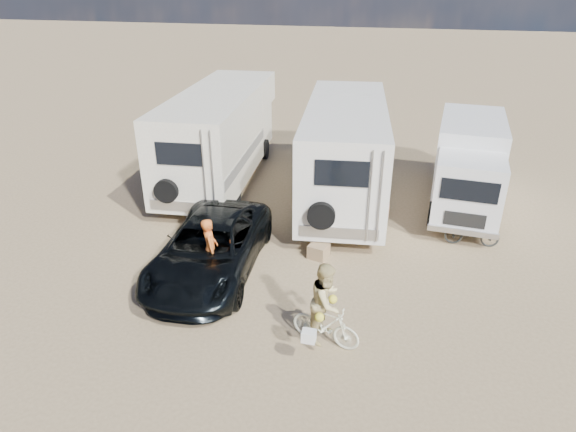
% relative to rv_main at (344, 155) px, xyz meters
% --- Properties ---
extents(ground, '(140.00, 140.00, 0.00)m').
position_rel_rv_main_xyz_m(ground, '(0.40, -6.52, -1.68)').
color(ground, '#9A805C').
rests_on(ground, ground).
extents(rv_main, '(3.40, 8.17, 3.36)m').
position_rel_rv_main_xyz_m(rv_main, '(0.00, 0.00, 0.00)').
color(rv_main, white).
rests_on(rv_main, ground).
extents(rv_left, '(3.23, 8.66, 3.38)m').
position_rel_rv_main_xyz_m(rv_left, '(-4.84, 0.95, 0.01)').
color(rv_left, beige).
rests_on(rv_left, ground).
extents(box_truck, '(2.57, 6.10, 2.86)m').
position_rel_rv_main_xyz_m(box_truck, '(4.09, 0.39, -0.25)').
color(box_truck, silver).
rests_on(box_truck, ground).
extents(dark_suv, '(2.73, 5.38, 1.46)m').
position_rel_rv_main_xyz_m(dark_suv, '(-2.77, -5.52, -0.95)').
color(dark_suv, black).
rests_on(dark_suv, ground).
extents(bike_man, '(2.06, 1.41, 1.02)m').
position_rel_rv_main_xyz_m(bike_man, '(-2.58, -5.97, -1.17)').
color(bike_man, '#E44C11').
rests_on(bike_man, ground).
extents(bike_woman, '(1.61, 0.80, 0.93)m').
position_rel_rv_main_xyz_m(bike_woman, '(0.67, -7.64, -1.22)').
color(bike_woman, beige).
rests_on(bike_woman, ground).
extents(rider_man, '(0.60, 0.70, 1.64)m').
position_rel_rv_main_xyz_m(rider_man, '(-2.58, -5.97, -0.86)').
color(rider_man, '#D46023').
rests_on(rider_man, ground).
extents(rider_woman, '(0.87, 1.01, 1.80)m').
position_rel_rv_main_xyz_m(rider_woman, '(0.67, -7.64, -0.78)').
color(rider_woman, tan).
rests_on(rider_woman, ground).
extents(bike_parked, '(1.56, 0.59, 0.81)m').
position_rel_rv_main_xyz_m(bike_parked, '(4.14, -2.36, -1.28)').
color(bike_parked, '#282A28').
rests_on(bike_parked, ground).
extents(cooler, '(0.72, 0.62, 0.48)m').
position_rel_rv_main_xyz_m(cooler, '(-0.44, -2.44, -1.44)').
color(cooler, '#266897').
rests_on(cooler, ground).
extents(crate, '(0.62, 0.62, 0.40)m').
position_rel_rv_main_xyz_m(crate, '(-0.11, -4.10, -1.48)').
color(crate, '#886C4B').
rests_on(crate, ground).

